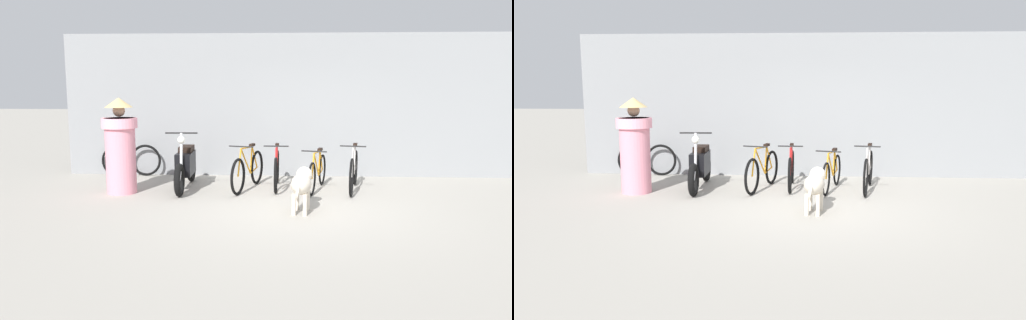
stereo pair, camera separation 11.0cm
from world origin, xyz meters
The scene contains 11 objects.
ground_plane centered at (0.00, 0.00, 0.00)m, with size 60.00×60.00×0.00m, color #9E998E.
shop_wall_back centered at (0.00, 2.92, 1.51)m, with size 9.93×0.20×3.01m.
bicycle_0 centered at (-0.94, 1.41, 0.35)m, with size 0.58×1.67×0.87m.
bicycle_1 centered at (-0.40, 1.57, 0.35)m, with size 0.46×1.63×0.86m.
bicycle_2 centered at (0.36, 1.42, 0.33)m, with size 0.54×1.58×0.79m.
bicycle_3 centered at (1.03, 1.42, 0.37)m, with size 0.50×1.72×0.89m.
motorcycle centered at (-2.12, 1.40, 0.43)m, with size 0.58×1.97×1.11m.
stray_dog centered at (0.01, -0.21, 0.45)m, with size 0.41×1.03×0.67m.
person_in_robes centered at (-3.22, 0.97, 0.86)m, with size 0.89×0.89×1.73m.
spare_tire_left centered at (-3.24, 2.67, 0.34)m, with size 0.68×0.10×0.68m.
spare_tire_right centered at (-3.96, 2.68, 0.30)m, with size 0.59×0.24×0.61m.
Camera 1 is at (-0.29, -7.80, 1.98)m, focal length 35.00 mm.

